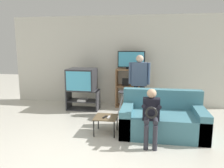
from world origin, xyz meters
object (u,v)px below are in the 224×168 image
tv_stand (83,100)px  snack_table (106,119)px  remote_control_black (105,117)px  media_shelf (130,88)px  remote_control_white (109,117)px  television_flat (131,60)px  folding_stool (125,97)px  person_standing_adult (139,79)px  couch (162,120)px  television_main (82,79)px  person_seated_child (151,112)px

tv_stand → snack_table: 1.81m
remote_control_black → media_shelf: bearing=99.2°
remote_control_black → remote_control_white: same height
tv_stand → snack_table: (0.94, -1.54, 0.04)m
television_flat → remote_control_white: 2.26m
tv_stand → folding_stool: 1.38m
remote_control_white → person_standing_adult: 1.56m
couch → person_standing_adult: person_standing_adult is taller
television_main → media_shelf: size_ratio=0.68×
remote_control_white → person_seated_child: (0.82, -0.31, 0.24)m
snack_table → remote_control_white: bearing=-30.4°
television_main → remote_control_white: television_main is taller
television_flat → person_standing_adult: bearing=-68.5°
folding_stool → person_standing_adult: person_standing_adult is taller
television_main → couch: 2.55m
tv_stand → media_shelf: (1.26, 0.47, 0.29)m
folding_stool → person_standing_adult: bearing=48.6°
snack_table → media_shelf: bearing=80.8°
folding_stool → person_standing_adult: size_ratio=0.44×
media_shelf → television_main: bearing=-160.3°
snack_table → television_main: bearing=122.0°
folding_stool → television_main: bearing=154.8°
snack_table → couch: size_ratio=0.28×
media_shelf → remote_control_white: bearing=-97.1°
remote_control_white → television_flat: bearing=87.3°
tv_stand → television_main: television_main is taller
folding_stool → remote_control_black: (-0.29, -1.00, -0.18)m
tv_stand → couch: (2.07, -1.34, 0.02)m
tv_stand → remote_control_white: tv_stand is taller
tv_stand → person_seated_child: 2.66m
television_main → television_flat: bearing=18.6°
tv_stand → snack_table: size_ratio=1.94×
person_standing_adult → media_shelf: bearing=111.9°
media_shelf → snack_table: media_shelf is taller
media_shelf → remote_control_black: media_shelf is taller
couch → person_standing_adult: 1.39m
remote_control_black → television_main: bearing=139.5°
remote_control_white → person_seated_child: person_seated_child is taller
television_flat → television_main: bearing=-161.4°
folding_stool → remote_control_white: bearing=-102.0°
remote_control_black → couch: size_ratio=0.09×
television_main → snack_table: 1.90m
person_seated_child → media_shelf: bearing=103.4°
media_shelf → tv_stand: bearing=-159.8°
media_shelf → person_seated_child: (0.56, -2.36, 0.04)m
media_shelf → remote_control_black: 2.09m
television_main → person_standing_adult: size_ratio=0.49×
remote_control_black → couch: bearing=30.5°
tv_stand → folding_stool: folding_stool is taller
remote_control_black → person_standing_adult: size_ratio=0.09×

